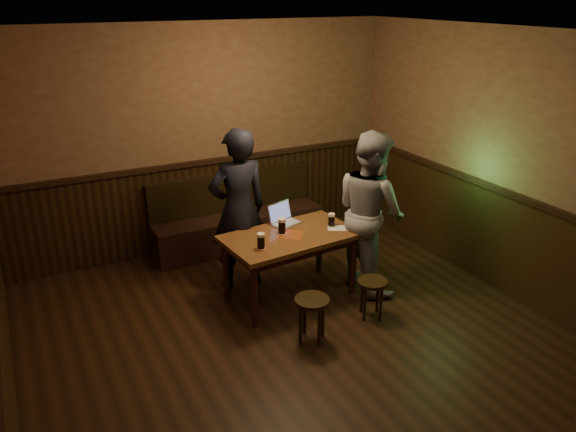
{
  "coord_description": "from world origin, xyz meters",
  "views": [
    {
      "loc": [
        -2.18,
        -3.51,
        3.12
      ],
      "look_at": [
        0.24,
        1.16,
        1.0
      ],
      "focal_mm": 35.0,
      "sensor_mm": 36.0,
      "label": 1
    }
  ],
  "objects_px": {
    "pub_table": "(290,243)",
    "person_suit": "(238,210)",
    "pint_mid": "(282,226)",
    "pint_left": "(261,241)",
    "pint_right": "(331,220)",
    "laptop": "(283,218)",
    "bench": "(237,224)",
    "stool_left": "(312,307)",
    "person_grey": "(370,211)",
    "stool_right": "(372,288)"
  },
  "relations": [
    {
      "from": "pint_mid",
      "to": "pint_left",
      "type": "bearing_deg",
      "value": -146.23
    },
    {
      "from": "stool_right",
      "to": "laptop",
      "type": "height_order",
      "value": "laptop"
    },
    {
      "from": "pint_left",
      "to": "laptop",
      "type": "relative_size",
      "value": 0.43
    },
    {
      "from": "pub_table",
      "to": "pint_right",
      "type": "xyz_separation_m",
      "value": [
        0.51,
        -0.0,
        0.17
      ]
    },
    {
      "from": "person_grey",
      "to": "pint_right",
      "type": "bearing_deg",
      "value": 69.42
    },
    {
      "from": "stool_left",
      "to": "stool_right",
      "type": "xyz_separation_m",
      "value": [
        0.75,
        0.09,
        -0.03
      ]
    },
    {
      "from": "pint_right",
      "to": "pint_left",
      "type": "bearing_deg",
      "value": -169.88
    },
    {
      "from": "pint_left",
      "to": "stool_right",
      "type": "bearing_deg",
      "value": -30.95
    },
    {
      "from": "laptop",
      "to": "bench",
      "type": "bearing_deg",
      "value": 76.81
    },
    {
      "from": "person_grey",
      "to": "stool_left",
      "type": "bearing_deg",
      "value": 121.24
    },
    {
      "from": "pint_right",
      "to": "pint_mid",
      "type": "bearing_deg",
      "value": 172.86
    },
    {
      "from": "stool_left",
      "to": "person_grey",
      "type": "bearing_deg",
      "value": 31.54
    },
    {
      "from": "pint_right",
      "to": "laptop",
      "type": "xyz_separation_m",
      "value": [
        -0.43,
        0.31,
        -0.02
      ]
    },
    {
      "from": "bench",
      "to": "pub_table",
      "type": "distance_m",
      "value": 1.52
    },
    {
      "from": "stool_right",
      "to": "bench",
      "type": "bearing_deg",
      "value": 103.82
    },
    {
      "from": "pub_table",
      "to": "pint_right",
      "type": "bearing_deg",
      "value": -5.09
    },
    {
      "from": "pint_mid",
      "to": "person_suit",
      "type": "bearing_deg",
      "value": 124.66
    },
    {
      "from": "bench",
      "to": "laptop",
      "type": "relative_size",
      "value": 5.88
    },
    {
      "from": "stool_left",
      "to": "pint_right",
      "type": "xyz_separation_m",
      "value": [
        0.7,
        0.83,
        0.45
      ]
    },
    {
      "from": "pub_table",
      "to": "pint_left",
      "type": "xyz_separation_m",
      "value": [
        -0.41,
        -0.17,
        0.18
      ]
    },
    {
      "from": "pub_table",
      "to": "person_suit",
      "type": "xyz_separation_m",
      "value": [
        -0.37,
        0.51,
        0.26
      ]
    },
    {
      "from": "pint_left",
      "to": "laptop",
      "type": "height_order",
      "value": "laptop"
    },
    {
      "from": "stool_right",
      "to": "person_grey",
      "type": "xyz_separation_m",
      "value": [
        0.36,
        0.59,
        0.56
      ]
    },
    {
      "from": "person_suit",
      "to": "person_grey",
      "type": "distance_m",
      "value": 1.43
    },
    {
      "from": "laptop",
      "to": "person_suit",
      "type": "xyz_separation_m",
      "value": [
        -0.45,
        0.2,
        0.11
      ]
    },
    {
      "from": "stool_right",
      "to": "pint_right",
      "type": "distance_m",
      "value": 0.88
    },
    {
      "from": "stool_right",
      "to": "stool_left",
      "type": "bearing_deg",
      "value": -173.36
    },
    {
      "from": "bench",
      "to": "stool_right",
      "type": "xyz_separation_m",
      "value": [
        0.55,
        -2.23,
        0.02
      ]
    },
    {
      "from": "bench",
      "to": "stool_left",
      "type": "height_order",
      "value": "bench"
    },
    {
      "from": "person_suit",
      "to": "person_grey",
      "type": "height_order",
      "value": "person_suit"
    },
    {
      "from": "stool_left",
      "to": "stool_right",
      "type": "relative_size",
      "value": 1.09
    },
    {
      "from": "pub_table",
      "to": "pint_mid",
      "type": "height_order",
      "value": "pint_mid"
    },
    {
      "from": "pint_left",
      "to": "bench",
      "type": "bearing_deg",
      "value": 76.03
    },
    {
      "from": "stool_right",
      "to": "person_suit",
      "type": "distance_m",
      "value": 1.65
    },
    {
      "from": "pint_mid",
      "to": "person_grey",
      "type": "distance_m",
      "value": 0.99
    },
    {
      "from": "stool_left",
      "to": "person_grey",
      "type": "height_order",
      "value": "person_grey"
    },
    {
      "from": "bench",
      "to": "stool_left",
      "type": "distance_m",
      "value": 2.32
    },
    {
      "from": "pint_mid",
      "to": "laptop",
      "type": "bearing_deg",
      "value": 59.91
    },
    {
      "from": "bench",
      "to": "stool_right",
      "type": "height_order",
      "value": "bench"
    },
    {
      "from": "pint_mid",
      "to": "person_grey",
      "type": "bearing_deg",
      "value": -12.76
    },
    {
      "from": "laptop",
      "to": "person_grey",
      "type": "height_order",
      "value": "person_grey"
    },
    {
      "from": "stool_right",
      "to": "pint_mid",
      "type": "distance_m",
      "value": 1.13
    },
    {
      "from": "stool_right",
      "to": "pint_mid",
      "type": "xyz_separation_m",
      "value": [
        -0.61,
        0.81,
        0.49
      ]
    },
    {
      "from": "pint_left",
      "to": "person_suit",
      "type": "height_order",
      "value": "person_suit"
    },
    {
      "from": "pint_mid",
      "to": "person_grey",
      "type": "height_order",
      "value": "person_grey"
    },
    {
      "from": "bench",
      "to": "pint_mid",
      "type": "height_order",
      "value": "bench"
    },
    {
      "from": "pub_table",
      "to": "stool_right",
      "type": "xyz_separation_m",
      "value": [
        0.55,
        -0.74,
        -0.31
      ]
    },
    {
      "from": "bench",
      "to": "stool_left",
      "type": "relative_size",
      "value": 4.88
    },
    {
      "from": "bench",
      "to": "pint_right",
      "type": "distance_m",
      "value": 1.65
    },
    {
      "from": "bench",
      "to": "stool_left",
      "type": "xyz_separation_m",
      "value": [
        -0.2,
        -2.31,
        0.05
      ]
    }
  ]
}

